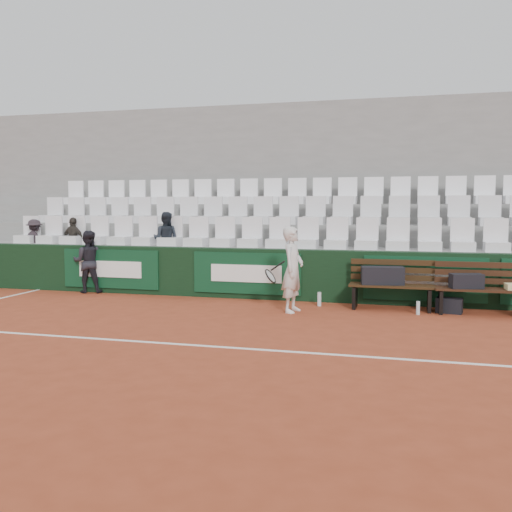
% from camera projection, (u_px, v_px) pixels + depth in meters
% --- Properties ---
extents(ground, '(80.00, 80.00, 0.00)m').
position_uv_depth(ground, '(182.00, 345.00, 7.63)').
color(ground, '#983D22').
rests_on(ground, ground).
extents(court_baseline, '(18.00, 0.06, 0.01)m').
position_uv_depth(court_baseline, '(182.00, 344.00, 7.63)').
color(court_baseline, white).
rests_on(court_baseline, ground).
extents(back_barrier, '(18.00, 0.34, 1.00)m').
position_uv_depth(back_barrier, '(261.00, 274.00, 11.41)').
color(back_barrier, black).
rests_on(back_barrier, ground).
extents(grandstand_tier_front, '(18.00, 0.95, 1.00)m').
position_uv_depth(grandstand_tier_front, '(266.00, 270.00, 12.04)').
color(grandstand_tier_front, gray).
rests_on(grandstand_tier_front, ground).
extents(grandstand_tier_mid, '(18.00, 0.95, 1.45)m').
position_uv_depth(grandstand_tier_mid, '(276.00, 256.00, 12.93)').
color(grandstand_tier_mid, gray).
rests_on(grandstand_tier_mid, ground).
extents(grandstand_tier_back, '(18.00, 0.95, 1.90)m').
position_uv_depth(grandstand_tier_back, '(285.00, 243.00, 13.83)').
color(grandstand_tier_back, gray).
rests_on(grandstand_tier_back, ground).
extents(grandstand_rear_wall, '(18.00, 0.30, 4.40)m').
position_uv_depth(grandstand_rear_wall, '(290.00, 192.00, 14.32)').
color(grandstand_rear_wall, gray).
rests_on(grandstand_rear_wall, ground).
extents(seat_row_front, '(11.90, 0.44, 0.63)m').
position_uv_depth(seat_row_front, '(264.00, 232.00, 11.80)').
color(seat_row_front, white).
rests_on(seat_row_front, grandstand_tier_front).
extents(seat_row_mid, '(11.90, 0.44, 0.63)m').
position_uv_depth(seat_row_mid, '(274.00, 210.00, 12.67)').
color(seat_row_mid, silver).
rests_on(seat_row_mid, grandstand_tier_mid).
extents(seat_row_back, '(11.90, 0.44, 0.63)m').
position_uv_depth(seat_row_back, '(283.00, 191.00, 13.55)').
color(seat_row_back, white).
rests_on(seat_row_back, grandstand_tier_back).
extents(bench_left, '(1.50, 0.56, 0.45)m').
position_uv_depth(bench_left, '(391.00, 297.00, 10.22)').
color(bench_left, '#34210F').
rests_on(bench_left, ground).
extents(bench_right, '(1.50, 0.56, 0.45)m').
position_uv_depth(bench_right, '(480.00, 301.00, 9.75)').
color(bench_right, '#341C0F').
rests_on(bench_right, ground).
extents(sports_bag_left, '(0.79, 0.44, 0.32)m').
position_uv_depth(sports_bag_left, '(382.00, 275.00, 10.24)').
color(sports_bag_left, black).
rests_on(sports_bag_left, bench_left).
extents(sports_bag_right, '(0.58, 0.38, 0.25)m').
position_uv_depth(sports_bag_right, '(466.00, 281.00, 9.74)').
color(sports_bag_right, black).
rests_on(sports_bag_right, bench_right).
extents(sports_bag_ground, '(0.47, 0.34, 0.26)m').
position_uv_depth(sports_bag_ground, '(449.00, 305.00, 9.89)').
color(sports_bag_ground, black).
rests_on(sports_bag_ground, ground).
extents(water_bottle_near, '(0.07, 0.07, 0.26)m').
position_uv_depth(water_bottle_near, '(319.00, 299.00, 10.58)').
color(water_bottle_near, silver).
rests_on(water_bottle_near, ground).
extents(water_bottle_far, '(0.06, 0.06, 0.23)m').
position_uv_depth(water_bottle_far, '(418.00, 308.00, 9.74)').
color(water_bottle_far, silver).
rests_on(water_bottle_far, ground).
extents(tennis_player, '(0.71, 0.59, 1.50)m').
position_uv_depth(tennis_player, '(293.00, 270.00, 9.93)').
color(tennis_player, silver).
rests_on(tennis_player, ground).
extents(ball_kid, '(0.77, 0.68, 1.33)m').
position_uv_depth(ball_kid, '(88.00, 262.00, 12.18)').
color(ball_kid, black).
rests_on(ball_kid, ground).
extents(spectator_a, '(0.72, 0.53, 1.00)m').
position_uv_depth(spectator_a, '(34.00, 221.00, 13.26)').
color(spectator_a, '#282025').
rests_on(spectator_a, grandstand_tier_front).
extents(spectator_b, '(0.65, 0.35, 1.05)m').
position_uv_depth(spectator_b, '(73.00, 221.00, 12.99)').
color(spectator_b, '#2E2A25').
rests_on(spectator_b, grandstand_tier_front).
extents(spectator_c, '(0.62, 0.50, 1.18)m').
position_uv_depth(spectator_c, '(165.00, 218.00, 12.40)').
color(spectator_c, '#1D232C').
rests_on(spectator_c, grandstand_tier_front).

